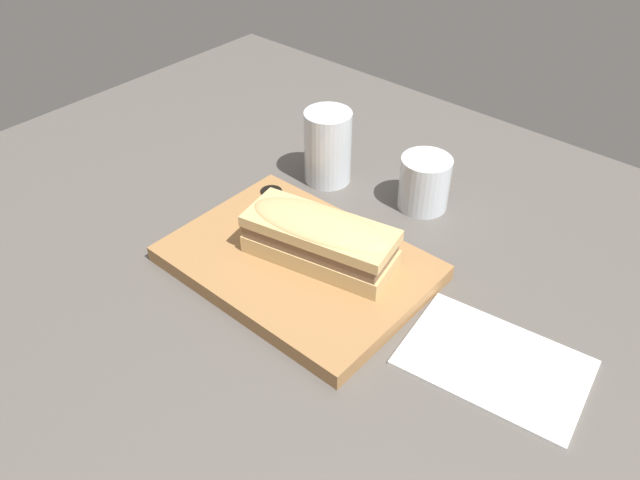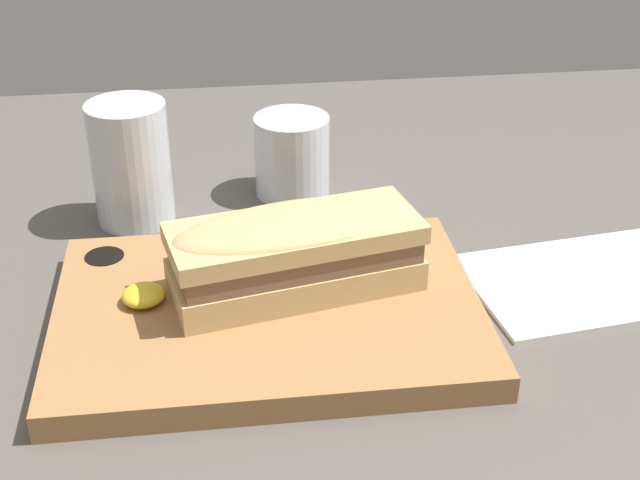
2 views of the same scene
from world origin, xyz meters
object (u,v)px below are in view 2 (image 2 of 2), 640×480
water_glass (132,171)px  napkin (588,279)px  sandwich (295,248)px  serving_board (267,312)px  wine_glass (292,159)px

water_glass → napkin: size_ratio=0.54×
sandwich → napkin: size_ratio=0.95×
sandwich → water_glass: water_glass is taller
serving_board → wine_glass: size_ratio=4.08×
wine_glass → napkin: 30.10cm
napkin → serving_board: bearing=-174.0°
napkin → sandwich: bearing=-177.0°
serving_board → water_glass: 21.85cm
serving_board → water_glass: water_glass is taller
serving_board → wine_glass: bearing=79.3°
sandwich → water_glass: size_ratio=1.77×
sandwich → wine_glass: sandwich is taller
wine_glass → serving_board: bearing=-100.7°
water_glass → wine_glass: water_glass is taller
napkin → wine_glass: bearing=139.3°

